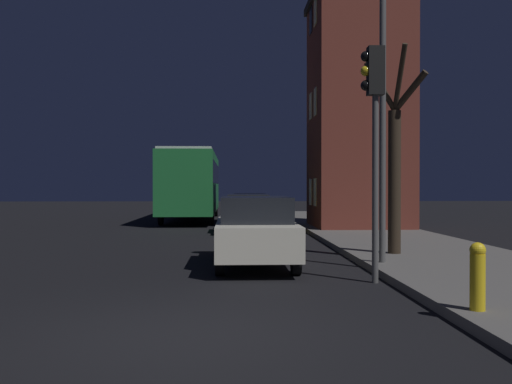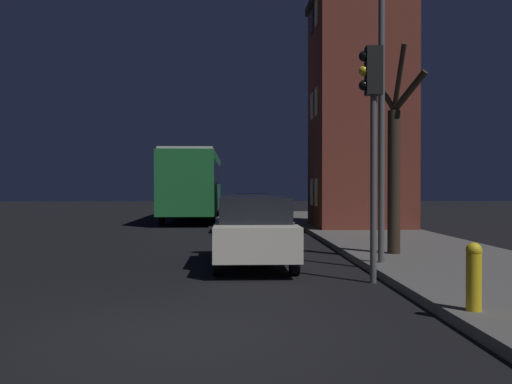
% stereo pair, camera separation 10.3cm
% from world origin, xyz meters
% --- Properties ---
extents(ground_plane, '(120.00, 120.00, 0.00)m').
position_xyz_m(ground_plane, '(0.00, 0.00, 0.00)').
color(ground_plane, black).
extents(brick_building, '(3.95, 4.38, 9.49)m').
position_xyz_m(brick_building, '(5.81, 16.17, 4.92)').
color(brick_building, brown).
rests_on(brick_building, sidewalk).
extents(streetlamp, '(1.19, 0.45, 6.19)m').
position_xyz_m(streetlamp, '(3.47, 5.18, 4.52)').
color(streetlamp, '#4C4C4C').
rests_on(streetlamp, sidewalk).
extents(traffic_light, '(0.43, 0.24, 4.40)m').
position_xyz_m(traffic_light, '(3.24, 3.50, 3.15)').
color(traffic_light, '#4C4C4C').
rests_on(traffic_light, ground).
extents(bare_tree, '(1.29, 1.74, 4.96)m').
position_xyz_m(bare_tree, '(4.58, 6.75, 2.41)').
color(bare_tree, '#2D2319').
rests_on(bare_tree, sidewalk).
extents(bus, '(2.56, 11.55, 3.53)m').
position_xyz_m(bus, '(-1.47, 23.18, 2.10)').
color(bus, '#1E6B33').
rests_on(bus, ground).
extents(car_near_lane, '(1.72, 4.55, 1.57)m').
position_xyz_m(car_near_lane, '(1.13, 5.90, 0.82)').
color(car_near_lane, beige).
rests_on(car_near_lane, ground).
extents(car_mid_lane, '(1.77, 3.92, 1.48)m').
position_xyz_m(car_mid_lane, '(1.23, 15.11, 0.78)').
color(car_mid_lane, olive).
rests_on(car_mid_lane, ground).
extents(car_far_lane, '(1.82, 4.39, 1.42)m').
position_xyz_m(car_far_lane, '(1.53, 21.91, 0.76)').
color(car_far_lane, navy).
rests_on(car_far_lane, ground).
extents(fire_hydrant, '(0.21, 0.21, 0.91)m').
position_xyz_m(fire_hydrant, '(3.85, 0.41, 0.63)').
color(fire_hydrant, gold).
rests_on(fire_hydrant, sidewalk).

